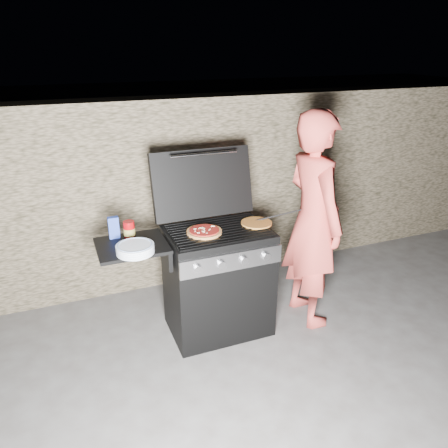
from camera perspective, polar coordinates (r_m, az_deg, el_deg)
name	(u,v)px	position (r m, az deg, el deg)	size (l,w,h in m)	color
ground	(219,327)	(3.84, -0.71, -13.31)	(50.00, 50.00, 0.00)	#423E3A
stone_wall	(180,191)	(4.32, -5.77, 4.29)	(8.00, 0.35, 1.80)	#7C6B54
gas_grill	(189,287)	(3.52, -4.59, -8.15)	(1.34, 0.79, 0.91)	black
pizza_topped	(204,231)	(3.32, -2.60, -0.93)	(0.27, 0.27, 0.03)	tan
pizza_plain	(256,223)	(3.50, 4.26, 0.15)	(0.25, 0.25, 0.01)	orange
sauce_jar	(129,229)	(3.32, -12.28, -0.68)	(0.08, 0.08, 0.13)	#8E0609
blue_carton	(114,228)	(3.33, -14.21, -0.46)	(0.08, 0.04, 0.17)	#243C9E
plate_stack	(135,249)	(3.08, -11.52, -3.19)	(0.26, 0.26, 0.06)	silver
person	(313,221)	(3.65, 11.56, 0.43)	(0.66, 0.43, 1.81)	#CD453C
tongs	(281,214)	(3.58, 7.48, 1.30)	(0.01, 0.01, 0.50)	black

